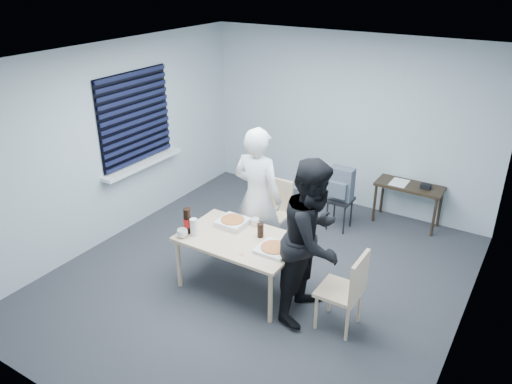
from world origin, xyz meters
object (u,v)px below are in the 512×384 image
Objects in this scene: mug_a at (182,233)px; person_white at (258,197)px; person_black at (313,240)px; dining_table at (240,243)px; mug_b at (255,222)px; side_table at (409,190)px; soda_bottle at (188,221)px; chair_right at (348,287)px; stool at (340,206)px; backpack at (341,184)px; chair_far at (275,208)px.

person_white is at bearing 65.19° from mug_a.
person_black is (1.02, -0.56, 0.00)m from person_white.
dining_table is 13.49× the size of mug_b.
mug_a is 1.23× the size of mug_b.
side_table is 7.52× the size of mug_a.
soda_bottle reaches higher than mug_a.
dining_table is at bearing -88.78° from mug_b.
chair_right reaches higher than stool.
person_white reaches higher than stool.
backpack is 1.63m from mug_b.
person_black is 1.48m from soda_bottle.
stool is 0.34m from backpack.
person_white is at bearing -112.48° from stool.
chair_far is 2.95× the size of soda_bottle.
person_black is 14.39× the size of mug_a.
person_black is at bearing -18.33° from mug_b.
mug_a is at bearing -83.97° from soda_bottle.
side_table is at bearing 46.67° from chair_far.
soda_bottle reaches higher than mug_b.
mug_b is (-1.19, -2.23, 0.17)m from side_table.
soda_bottle reaches higher than backpack.
person_black is at bearing -96.79° from side_table.
side_table is 1.02m from backpack.
chair_right is at bearing -86.82° from side_table.
person_white is 17.70× the size of mug_b.
backpack is at bearing -139.68° from side_table.
backpack is at bearing 64.98° from soda_bottle.
chair_right is 1.39m from mug_b.
backpack is (0.60, 0.79, 0.18)m from chair_far.
person_black is at bearing 9.48° from soda_bottle.
backpack reaches higher than mug_a.
mug_b is (-0.01, 0.33, 0.11)m from dining_table.
stool is (-0.47, 1.88, -0.53)m from person_black.
person_black is 1.91× the size of side_table.
stool is (-0.91, 1.95, -0.16)m from chair_right.
chair_right is 1.90× the size of stool.
mug_b reaches higher than stool.
dining_table is 1.46× the size of side_table.
mug_b is at bearing 43.38° from soda_bottle.
person_black is at bearing -75.99° from stool.
chair_far is at bearing -84.41° from person_white.
stool is at bearing -140.29° from side_table.
chair_far is at bearing 75.30° from mug_a.
chair_right is (1.51, -1.14, 0.00)m from chair_far.
backpack reaches higher than dining_table.
person_black is (-0.44, 0.07, 0.37)m from chair_right.
person_black reaches higher than mug_a.
chair_right is at bearing -37.17° from chair_far.
side_table is (1.32, 1.96, -0.35)m from person_white.
backpack reaches higher than stool.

